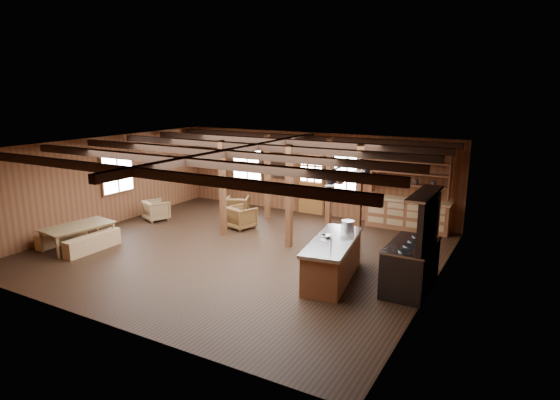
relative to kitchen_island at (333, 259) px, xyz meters
The scene contains 22 objects.
room 3.12m from the kitchen_island, 169.77° to the left, with size 10.04×9.04×2.84m.
ceiling_joists 3.74m from the kitchen_island, 166.47° to the left, with size 9.80×8.82×0.18m.
timber_posts 3.67m from the kitchen_island, 132.80° to the left, with size 3.95×2.35×2.80m.
back_door 5.80m from the kitchen_island, 120.53° to the left, with size 1.02×0.08×2.15m.
window_back_left 7.54m from the kitchen_island, 137.97° to the left, with size 1.32×0.06×1.32m.
window_back_right 5.37m from the kitchen_island, 108.16° to the left, with size 1.02×0.06×1.32m.
window_left 8.04m from the kitchen_island, behind, with size 0.14×1.24×1.32m.
notice_boards 6.77m from the kitchen_island, 131.65° to the left, with size 1.08×0.03×0.90m.
back_counter 4.76m from the kitchen_island, 84.41° to the left, with size 2.55×0.60×2.45m.
pendant_lamps 5.69m from the kitchen_island, 163.57° to the left, with size 1.86×2.36×0.66m.
pot_rack 2.03m from the kitchen_island, 87.76° to the left, with size 0.39×3.00×0.44m.
kitchen_island is the anchor object (origin of this frame).
step_stool 2.42m from the kitchen_island, 106.79° to the left, with size 0.39×0.28×0.35m, color #956D43.
commercial_range 1.75m from the kitchen_island, 10.02° to the left, with size 0.90×1.76×2.17m.
dining_table 6.97m from the kitchen_island, 168.76° to the right, with size 1.78×1.00×0.63m, color brown.
bench_wall 7.71m from the kitchen_island, 169.85° to the right, with size 0.28×1.47×0.41m, color #956D43.
bench_aisle 6.47m from the kitchen_island, 167.86° to the right, with size 0.31×1.63×0.45m, color #956D43.
armchair_a 6.06m from the kitchen_island, 145.09° to the left, with size 0.72×0.74×0.67m, color brown.
armchair_b 4.67m from the kitchen_island, 149.99° to the left, with size 0.74×0.76×0.70m, color brown.
armchair_c 7.21m from the kitchen_island, 166.13° to the left, with size 0.71×0.73×0.67m, color brown.
counter_pot 1.15m from the kitchen_island, 92.70° to the left, with size 0.31×0.31×0.19m, color silver.
bowl 0.54m from the kitchen_island, 155.99° to the left, with size 0.23×0.23×0.06m, color silver.
Camera 1 is at (6.77, -9.76, 4.21)m, focal length 30.00 mm.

